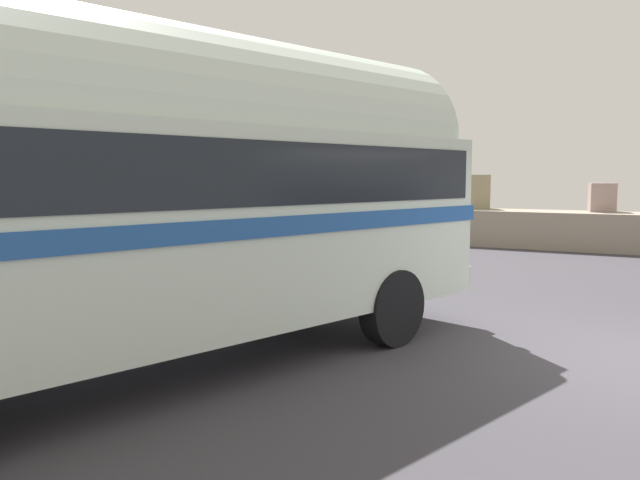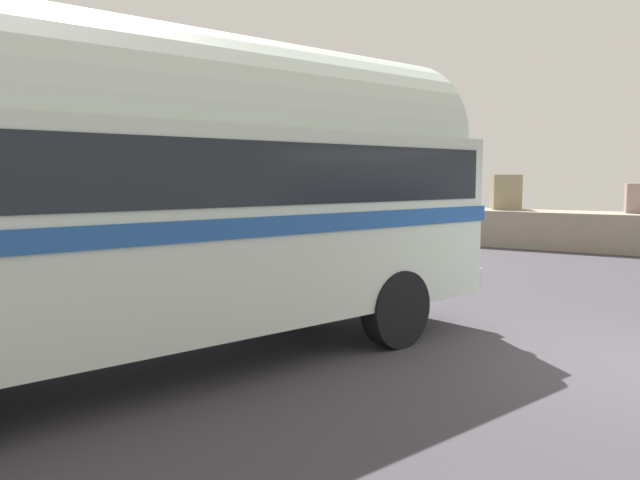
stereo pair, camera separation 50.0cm
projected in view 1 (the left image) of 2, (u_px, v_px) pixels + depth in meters
vintage_coach at (157, 183)px, 6.62m from camera, size 4.71×8.91×3.70m
second_coach at (5, 181)px, 10.42m from camera, size 4.52×8.91×3.70m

